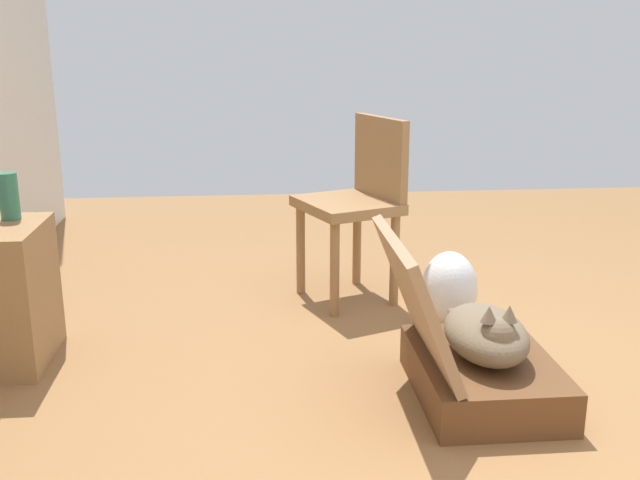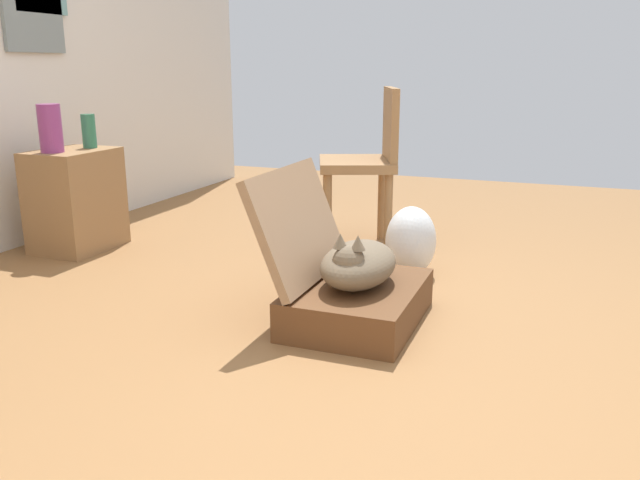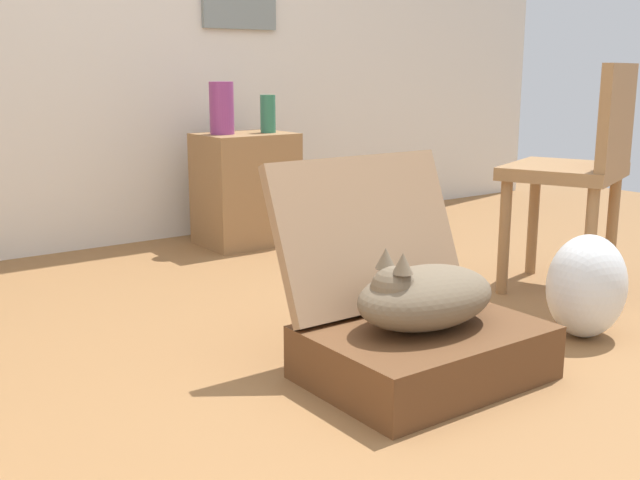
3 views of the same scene
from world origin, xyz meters
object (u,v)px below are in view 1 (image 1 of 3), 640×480
object	(u,v)px
suitcase_base	(483,376)
side_table	(1,295)
plastic_bag_white	(449,289)
vase_short	(9,196)
chair	(358,198)
cat	(487,334)

from	to	relation	value
suitcase_base	side_table	distance (m)	1.87
plastic_bag_white	vase_short	size ratio (longest dim) A/B	1.85
plastic_bag_white	side_table	distance (m)	1.86
suitcase_base	chair	distance (m)	1.21
plastic_bag_white	chair	xyz separation A→B (m)	(0.42, 0.35, 0.33)
side_table	chair	size ratio (longest dim) A/B	0.63
cat	vase_short	world-z (taller)	vase_short
plastic_bag_white	cat	bearing A→B (deg)	175.55
vase_short	chair	xyz separation A→B (m)	(0.50, -1.46, -0.14)
cat	plastic_bag_white	size ratio (longest dim) A/B	1.51
chair	suitcase_base	bearing A→B (deg)	-6.11
plastic_bag_white	side_table	xyz separation A→B (m)	(-0.20, 1.85, 0.11)
suitcase_base	cat	xyz separation A→B (m)	(-0.01, 0.00, 0.17)
suitcase_base	vase_short	xyz separation A→B (m)	(0.59, 1.76, 0.57)
side_table	suitcase_base	bearing A→B (deg)	-104.78
side_table	chair	world-z (taller)	chair
cat	chair	size ratio (longest dim) A/B	0.59
cat	plastic_bag_white	bearing A→B (deg)	-4.45
suitcase_base	cat	distance (m)	0.17
plastic_bag_white	side_table	world-z (taller)	side_table
side_table	chair	bearing A→B (deg)	-67.73
side_table	vase_short	size ratio (longest dim) A/B	2.99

